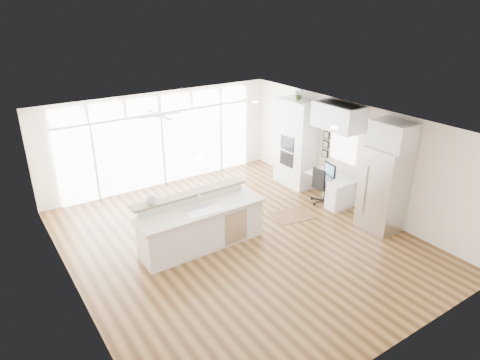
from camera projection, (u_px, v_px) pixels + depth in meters
floor at (239, 241)px, 9.67m from camera, size 7.00×8.00×0.02m
ceiling at (239, 125)px, 8.61m from camera, size 7.00×8.00×0.02m
wall_back at (161, 139)px, 12.19m from camera, size 7.00×0.04×2.70m
wall_front at (394, 282)px, 6.09m from camera, size 7.00×0.04×2.70m
wall_left at (69, 233)px, 7.35m from camera, size 0.04×8.00×2.70m
wall_right at (352, 155)px, 10.93m from camera, size 0.04×8.00×2.70m
glass_wall at (163, 150)px, 12.26m from camera, size 5.80×0.06×2.08m
transom_row at (159, 104)px, 11.74m from camera, size 5.90×0.06×0.40m
desk_window at (343, 145)px, 11.06m from camera, size 0.04×0.85×0.85m
ceiling_fan at (159, 111)px, 10.57m from camera, size 1.16×1.16×0.32m
recessed_lights at (233, 124)px, 8.77m from camera, size 3.40×3.00×0.02m
oven_cabinet at (296, 143)px, 12.17m from camera, size 0.64×1.20×2.50m
desk_nook at (330, 189)px, 11.35m from camera, size 0.72×1.30×0.76m
upper_cabinets at (338, 117)px, 10.60m from camera, size 0.64×1.30×0.64m
refrigerator at (383, 189)px, 9.84m from camera, size 0.76×0.90×2.00m
fridge_cabinet at (393, 135)px, 9.36m from camera, size 0.64×0.90×0.60m
framed_photos at (326, 144)px, 11.59m from camera, size 0.06×0.22×0.80m
kitchen_island at (202, 223)px, 9.24m from camera, size 2.89×1.12×1.14m
rug at (292, 216)px, 10.78m from camera, size 1.10×0.88×0.01m
office_chair at (323, 186)px, 11.26m from camera, size 0.56×0.52×1.01m
fishbowl at (151, 199)px, 8.78m from camera, size 0.23×0.23×0.23m
monitor at (330, 170)px, 11.08m from camera, size 0.16×0.48×0.39m
keyboard at (325, 178)px, 11.07m from camera, size 0.13×0.30×0.01m
potted_plant at (299, 95)px, 11.64m from camera, size 0.30×0.33×0.23m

